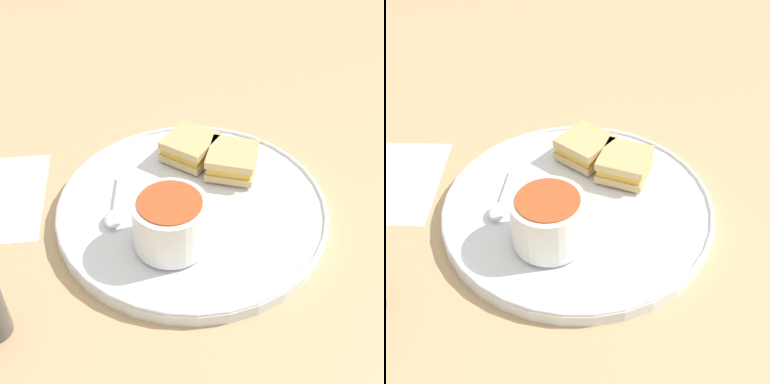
{
  "view_description": "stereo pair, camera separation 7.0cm",
  "coord_description": "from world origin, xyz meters",
  "views": [
    {
      "loc": [
        0.52,
        0.08,
        0.5
      ],
      "look_at": [
        0.0,
        0.0,
        0.04
      ],
      "focal_mm": 50.0,
      "sensor_mm": 36.0,
      "label": 1
    },
    {
      "loc": [
        0.5,
        0.15,
        0.5
      ],
      "look_at": [
        0.0,
        0.0,
        0.04
      ],
      "focal_mm": 50.0,
      "sensor_mm": 36.0,
      "label": 2
    }
  ],
  "objects": [
    {
      "name": "ground_plane",
      "position": [
        0.0,
        0.0,
        0.0
      ],
      "size": [
        2.4,
        2.4,
        0.0
      ],
      "primitive_type": "plane",
      "color": "tan"
    },
    {
      "name": "plate",
      "position": [
        0.0,
        0.0,
        0.01
      ],
      "size": [
        0.36,
        0.36,
        0.02
      ],
      "color": "white",
      "rests_on": "ground_plane"
    },
    {
      "name": "soup_bowl",
      "position": [
        0.07,
        -0.01,
        0.06
      ],
      "size": [
        0.09,
        0.09,
        0.07
      ],
      "color": "white",
      "rests_on": "plate"
    },
    {
      "name": "spoon",
      "position": [
        0.04,
        -0.09,
        0.02
      ],
      "size": [
        0.1,
        0.03,
        0.01
      ],
      "rotation": [
        0.0,
        0.0,
        6.46
      ],
      "color": "silver",
      "rests_on": "plate"
    },
    {
      "name": "sandwich_half_near",
      "position": [
        -0.08,
        0.04,
        0.04
      ],
      "size": [
        0.07,
        0.07,
        0.03
      ],
      "rotation": [
        0.0,
        0.0,
        3.08
      ],
      "color": "tan",
      "rests_on": "plate"
    },
    {
      "name": "sandwich_half_far",
      "position": [
        -0.1,
        -0.02,
        0.04
      ],
      "size": [
        0.09,
        0.09,
        0.03
      ],
      "rotation": [
        0.0,
        0.0,
        2.74
      ],
      "color": "tan",
      "rests_on": "plate"
    }
  ]
}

